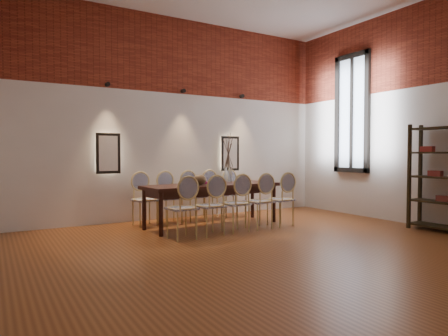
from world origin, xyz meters
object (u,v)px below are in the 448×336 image
chair_near_d (259,201)px  book (208,183)px  chair_near_e (280,200)px  chair_far_b (170,198)px  chair_near_b (210,206)px  chair_far_d (215,195)px  dining_table (213,205)px  chair_near_c (235,203)px  chair_near_a (182,208)px  shelving_rack (441,177)px  vase (228,175)px  chair_far_a (145,200)px  chair_far_c (193,196)px  chair_far_e (235,193)px  bowl (200,180)px

chair_near_d → book: 1.04m
chair_near_e → chair_far_b: (-1.61, 1.25, 0.00)m
chair_near_b → chair_far_d: 1.70m
chair_far_b → book: (0.56, -0.46, 0.30)m
dining_table → chair_near_b: chair_near_b is taller
chair_near_c → book: chair_near_c is taller
chair_near_e → book: chair_near_e is taller
chair_near_a → chair_near_e: (2.00, 0.15, 0.00)m
shelving_rack → book: bearing=138.4°
chair_near_d → book: size_ratio=3.62×
dining_table → vase: 0.63m
book → shelving_rack: bearing=-40.7°
dining_table → shelving_rack: 3.88m
chair_near_e → vase: bearing=134.1°
chair_far_a → chair_far_c: same height
chair_near_b → chair_near_e: 1.51m
chair_near_d → chair_near_e: same height
dining_table → shelving_rack: size_ratio=1.40×
chair_far_a → book: size_ratio=3.62×
chair_near_b → shelving_rack: 3.86m
chair_far_b → chair_near_c: bearing=110.2°
chair_near_e → chair_far_e: size_ratio=1.00×
dining_table → chair_far_b: 0.85m
chair_far_d → vase: (-0.11, -0.69, 0.43)m
chair_near_c → chair_far_e: size_ratio=1.00×
chair_near_a → chair_near_b: same height
chair_near_c → shelving_rack: bearing=-34.4°
dining_table → vase: (0.34, 0.03, 0.53)m
chair_near_c → shelving_rack: (2.95, -1.71, 0.43)m
chair_far_e → shelving_rack: (2.05, -3.15, 0.43)m
book → vase: bearing=-25.6°
chair_far_d → chair_near_d: bearing=90.0°
chair_far_e → chair_far_b: bearing=-0.0°
chair_near_b → shelving_rack: size_ratio=0.52×
chair_near_c → chair_far_c: same height
chair_near_c → shelving_rack: size_ratio=0.52×
chair_far_d → chair_near_a: bearing=42.2°
chair_near_a → chair_far_e: size_ratio=1.00×
chair_near_c → shelving_rack: 3.44m
chair_far_d → vase: vase is taller
chair_near_c → chair_far_e: same height
book → chair_near_d: bearing=-56.7°
vase → book: size_ratio=1.15×
chair_far_e → bowl: size_ratio=3.92×
chair_near_a → chair_far_a: bearing=90.0°
chair_far_b → bowl: (0.25, -0.72, 0.37)m
dining_table → chair_far_e: bearing=34.2°
chair_far_b → shelving_rack: shelving_rack is taller
dining_table → chair_far_d: bearing=53.7°
chair_near_a → shelving_rack: (3.95, -1.64, 0.43)m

